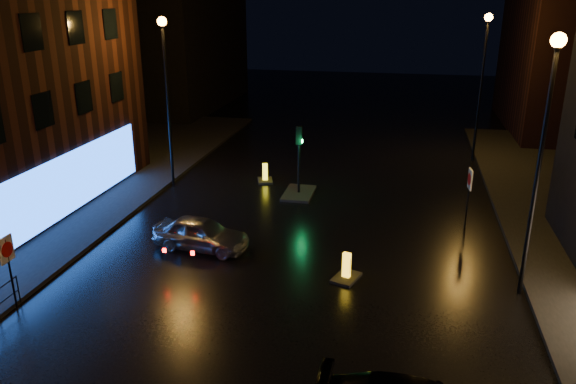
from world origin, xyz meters
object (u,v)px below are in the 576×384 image
traffic_signal (299,185)px  bollard_far (265,177)px  silver_hatchback (201,234)px  road_sign_right (469,184)px  bollard_near (346,273)px  road_sign_left (8,256)px

traffic_signal → bollard_far: size_ratio=2.67×
silver_hatchback → road_sign_right: 11.17m
bollard_near → road_sign_left: size_ratio=0.53×
bollard_near → bollard_far: (-5.38, 9.84, -0.00)m
traffic_signal → silver_hatchback: size_ratio=0.93×
bollard_near → bollard_far: 11.22m
silver_hatchback → bollard_near: silver_hatchback is taller
traffic_signal → bollard_near: bearing=-68.4°
silver_hatchback → road_sign_left: 6.94m
bollard_near → bollard_far: bollard_near is taller
silver_hatchback → road_sign_right: bearing=-60.8°
traffic_signal → road_sign_left: bearing=-118.5°
silver_hatchback → traffic_signal: bearing=-13.7°
road_sign_right → traffic_signal: bearing=-24.6°
traffic_signal → road_sign_left: size_ratio=1.39×
traffic_signal → road_sign_right: traffic_signal is taller
road_sign_left → bollard_far: bearing=71.7°
silver_hatchback → bollard_far: silver_hatchback is taller
bollard_near → road_sign_left: 10.89m
traffic_signal → road_sign_left: 14.09m
road_sign_left → traffic_signal: bearing=61.3°
silver_hatchback → bollard_near: (5.79, -1.31, -0.42)m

